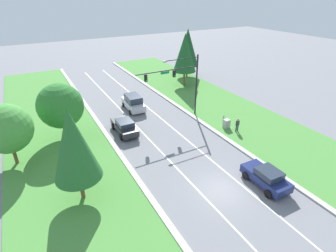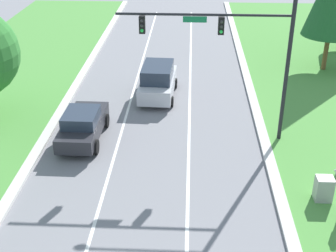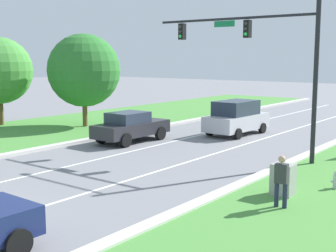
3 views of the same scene
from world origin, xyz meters
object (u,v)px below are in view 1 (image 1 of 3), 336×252
object	(u,v)px
utility_cabinet	(227,124)
conifer_near_right_tree	(188,47)
fire_hydrant	(224,118)
oak_far_left_tree	(6,129)
oak_near_left_tree	(60,106)
conifer_far_right_tree	(185,53)
pedestrian	(237,125)
silver_suv	(133,102)
navy_sedan	(266,177)
charcoal_sedan	(124,126)
traffic_signal_mast	(180,78)
conifer_mid_left_tree	(73,145)

from	to	relation	value
utility_cabinet	conifer_near_right_tree	distance (m)	21.87
fire_hydrant	oak_far_left_tree	size ratio (longest dim) A/B	0.12
conifer_near_right_tree	oak_far_left_tree	bearing A→B (deg)	-151.15
oak_near_left_tree	oak_far_left_tree	xyz separation A→B (m)	(-5.02, -3.01, -0.03)
fire_hydrant	conifer_far_right_tree	size ratio (longest dim) A/B	0.08
conifer_near_right_tree	oak_far_left_tree	world-z (taller)	conifer_near_right_tree
pedestrian	conifer_near_right_tree	xyz separation A→B (m)	(6.71, 21.36, 4.44)
silver_suv	fire_hydrant	xyz separation A→B (m)	(8.69, -8.58, -0.69)
silver_suv	utility_cabinet	bearing A→B (deg)	-51.75
navy_sedan	oak_far_left_tree	world-z (taller)	oak_far_left_tree
charcoal_sedan	fire_hydrant	xyz separation A→B (m)	(12.12, -2.84, -0.52)
conifer_near_right_tree	silver_suv	bearing A→B (deg)	-146.89
oak_near_left_tree	navy_sedan	bearing A→B (deg)	-51.42
utility_cabinet	pedestrian	distance (m)	1.41
fire_hydrant	oak_near_left_tree	world-z (taller)	oak_near_left_tree
silver_suv	oak_far_left_tree	world-z (taller)	oak_far_left_tree
utility_cabinet	traffic_signal_mast	bearing A→B (deg)	122.34
oak_near_left_tree	conifer_mid_left_tree	bearing A→B (deg)	-93.11
silver_suv	oak_far_left_tree	bearing A→B (deg)	-153.38
utility_cabinet	conifer_near_right_tree	world-z (taller)	conifer_near_right_tree
utility_cabinet	oak_near_left_tree	bearing A→B (deg)	157.72
traffic_signal_mast	conifer_far_right_tree	distance (m)	12.69
charcoal_sedan	utility_cabinet	distance (m)	11.95
fire_hydrant	traffic_signal_mast	bearing A→B (deg)	143.19
traffic_signal_mast	navy_sedan	world-z (taller)	traffic_signal_mast
utility_cabinet	oak_near_left_tree	xyz separation A→B (m)	(-17.03, 6.98, 3.22)
utility_cabinet	oak_near_left_tree	size ratio (longest dim) A/B	0.18
charcoal_sedan	conifer_near_right_tree	world-z (taller)	conifer_near_right_tree
oak_far_left_tree	conifer_mid_left_tree	size ratio (longest dim) A/B	0.77
charcoal_sedan	pedestrian	distance (m)	12.94
traffic_signal_mast	oak_near_left_tree	bearing A→B (deg)	172.75
traffic_signal_mast	fire_hydrant	size ratio (longest dim) A/B	11.78
traffic_signal_mast	conifer_mid_left_tree	world-z (taller)	traffic_signal_mast
pedestrian	navy_sedan	bearing A→B (deg)	58.32
oak_near_left_tree	oak_far_left_tree	bearing A→B (deg)	-149.11
silver_suv	pedestrian	size ratio (longest dim) A/B	2.82
traffic_signal_mast	silver_suv	size ratio (longest dim) A/B	1.73
navy_sedan	conifer_mid_left_tree	distance (m)	15.51
fire_hydrant	conifer_mid_left_tree	world-z (taller)	conifer_mid_left_tree
conifer_near_right_tree	pedestrian	bearing A→B (deg)	-107.44
charcoal_sedan	utility_cabinet	world-z (taller)	charcoal_sedan
traffic_signal_mast	silver_suv	xyz separation A→B (m)	(-4.23, 5.24, -4.20)
utility_cabinet	conifer_mid_left_tree	distance (m)	18.53
conifer_far_right_tree	navy_sedan	bearing A→B (deg)	-106.96
utility_cabinet	pedestrian	bearing A→B (deg)	-69.18
silver_suv	conifer_near_right_tree	xyz separation A→B (m)	(14.74, 9.61, 4.34)
charcoal_sedan	pedestrian	size ratio (longest dim) A/B	2.76
oak_near_left_tree	conifer_mid_left_tree	size ratio (longest dim) A/B	0.80
charcoal_sedan	conifer_far_right_tree	distance (m)	19.03
charcoal_sedan	conifer_mid_left_tree	distance (m)	11.51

